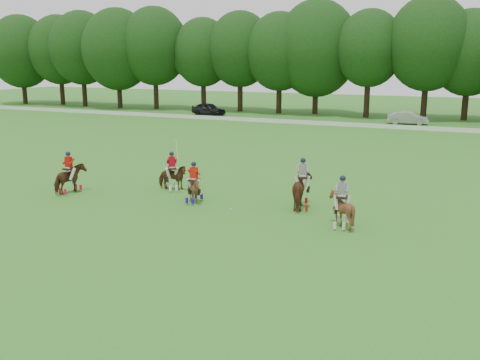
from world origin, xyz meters
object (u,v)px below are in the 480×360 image
at_px(car_left, 209,109).
at_px(polo_red_b, 172,177).
at_px(polo_red_c, 194,188).
at_px(polo_red_a, 70,178).
at_px(polo_stripe_a, 302,190).
at_px(polo_stripe_b, 341,209).
at_px(car_mid, 408,118).
at_px(polo_ball, 231,210).

relative_size(car_left, polo_red_b, 1.73).
xyz_separation_m(polo_red_b, polo_red_c, (2.37, -1.81, -0.02)).
bearing_deg(polo_red_b, polo_red_c, -37.46).
bearing_deg(polo_red_b, car_left, 114.66).
bearing_deg(car_left, polo_red_c, -141.41).
relative_size(polo_red_a, polo_stripe_a, 0.91).
bearing_deg(polo_red_b, polo_stripe_b, -15.21).
xyz_separation_m(car_mid, polo_ball, (-3.16, -38.86, -0.67)).
height_order(polo_red_c, polo_stripe_a, polo_stripe_a).
xyz_separation_m(polo_red_a, polo_red_b, (4.63, 2.82, -0.06)).
xyz_separation_m(car_mid, polo_stripe_b, (2.21, -39.18, 0.09)).
bearing_deg(polo_ball, car_mid, 85.35).
bearing_deg(polo_red_b, polo_red_a, -148.63).
xyz_separation_m(polo_red_b, polo_ball, (4.64, -2.39, -0.70)).
distance_m(polo_red_a, polo_red_b, 5.43).
relative_size(polo_red_a, polo_red_b, 0.84).
relative_size(polo_red_b, polo_red_c, 1.29).
bearing_deg(polo_red_a, polo_stripe_a, 10.24).
relative_size(car_mid, polo_stripe_a, 1.75).
xyz_separation_m(polo_red_a, polo_red_c, (7.00, 1.01, -0.08)).
bearing_deg(polo_red_a, car_left, 107.12).
bearing_deg(polo_red_a, polo_ball, 2.65).
height_order(car_left, polo_red_a, polo_red_a).
xyz_separation_m(polo_red_c, polo_ball, (2.28, -0.58, -0.68)).
relative_size(polo_red_a, polo_stripe_b, 1.00).
bearing_deg(car_mid, polo_red_a, 152.22).
relative_size(polo_red_a, polo_ball, 25.04).
height_order(polo_stripe_a, polo_stripe_b, polo_stripe_a).
bearing_deg(polo_ball, polo_red_c, 165.66).
bearing_deg(car_left, polo_stripe_b, -133.62).
relative_size(car_left, polo_stripe_a, 1.88).
xyz_separation_m(car_left, polo_stripe_a, (24.33, -37.08, 0.12)).
xyz_separation_m(car_mid, polo_red_c, (-5.44, -38.27, 0.02)).
xyz_separation_m(polo_stripe_a, polo_ball, (-2.96, -1.78, -0.86)).
xyz_separation_m(car_mid, polo_stripe_a, (-0.21, -37.08, 0.20)).
height_order(car_left, polo_red_c, polo_red_c).
distance_m(car_left, car_mid, 24.54).
relative_size(car_mid, polo_red_b, 1.61).
xyz_separation_m(polo_red_a, polo_ball, (9.28, 0.43, -0.76)).
bearing_deg(polo_stripe_a, polo_red_c, -167.11).
distance_m(car_mid, polo_stripe_b, 39.24).
bearing_deg(polo_red_c, polo_red_a, -171.77).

